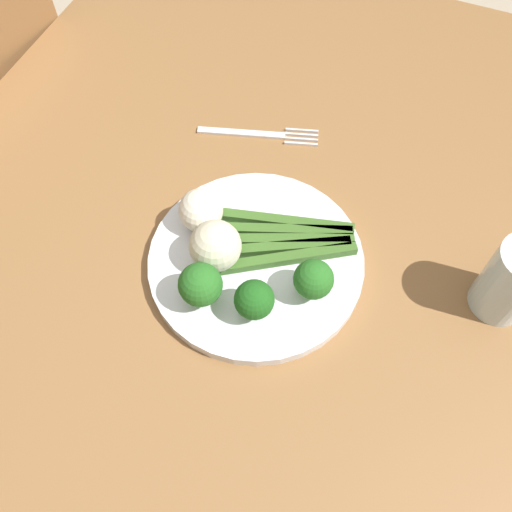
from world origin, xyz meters
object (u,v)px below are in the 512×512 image
object	(u,v)px
broccoli_back	(313,280)
cauliflower_near_fork	(215,246)
dining_table	(253,354)
fork	(260,134)
broccoli_front_left	(199,288)
asparagus_bundle	(286,240)
plate	(256,261)
cauliflower_back_right	(201,210)
broccoli_outer_edge	(254,300)
water_glass	(512,281)

from	to	relation	value
broccoli_back	cauliflower_near_fork	bearing A→B (deg)	-89.96
dining_table	cauliflower_near_fork	bearing A→B (deg)	-128.75
cauliflower_near_fork	fork	world-z (taller)	cauliflower_near_fork
dining_table	broccoli_front_left	bearing A→B (deg)	-86.80
asparagus_bundle	broccoli_back	size ratio (longest dim) A/B	3.12
plate	fork	world-z (taller)	plate
cauliflower_near_fork	fork	xyz separation A→B (m)	(-0.21, -0.03, -0.04)
cauliflower_back_right	broccoli_back	bearing A→B (deg)	75.39
cauliflower_back_right	fork	xyz separation A→B (m)	(-0.17, 0.01, -0.04)
dining_table	cauliflower_near_fork	distance (m)	0.17
dining_table	broccoli_outer_edge	size ratio (longest dim) A/B	24.54
asparagus_bundle	cauliflower_near_fork	distance (m)	0.09
broccoli_front_left	asparagus_bundle	bearing A→B (deg)	151.21
broccoli_outer_edge	broccoli_front_left	bearing A→B (deg)	-80.46
broccoli_back	fork	xyz separation A→B (m)	(-0.21, -0.15, -0.04)
cauliflower_near_fork	broccoli_front_left	bearing A→B (deg)	6.88
broccoli_outer_edge	fork	distance (m)	0.28
asparagus_bundle	cauliflower_back_right	bearing A→B (deg)	-15.85
asparagus_bundle	cauliflower_back_right	world-z (taller)	cauliflower_back_right
cauliflower_back_right	broccoli_front_left	bearing A→B (deg)	24.37
cauliflower_back_right	fork	world-z (taller)	cauliflower_back_right
plate	broccoli_front_left	size ratio (longest dim) A/B	4.27
dining_table	asparagus_bundle	bearing A→B (deg)	179.92
cauliflower_near_fork	fork	bearing A→B (deg)	-171.73
asparagus_bundle	broccoli_back	bearing A→B (deg)	111.54
cauliflower_back_right	cauliflower_near_fork	bearing A→B (deg)	42.66
broccoli_back	broccoli_outer_edge	size ratio (longest dim) A/B	1.02
broccoli_outer_edge	cauliflower_back_right	xyz separation A→B (m)	(-0.09, -0.10, -0.00)
dining_table	cauliflower_back_right	xyz separation A→B (m)	(-0.09, -0.10, 0.14)
plate	fork	size ratio (longest dim) A/B	1.54
broccoli_back	broccoli_outer_edge	bearing A→B (deg)	-47.12
broccoli_back	broccoli_outer_edge	world-z (taller)	same
asparagus_bundle	cauliflower_near_fork	bearing A→B (deg)	15.63
broccoli_outer_edge	cauliflower_near_fork	distance (m)	0.08
dining_table	asparagus_bundle	distance (m)	0.16
broccoli_back	fork	bearing A→B (deg)	-145.03
cauliflower_back_right	fork	distance (m)	0.17
dining_table	water_glass	world-z (taller)	water_glass
fork	broccoli_outer_edge	bearing A→B (deg)	-86.13
cauliflower_back_right	water_glass	bearing A→B (deg)	95.92
broccoli_outer_edge	water_glass	xyz separation A→B (m)	(-0.12, 0.25, 0.01)
asparagus_bundle	cauliflower_back_right	size ratio (longest dim) A/B	3.24
plate	cauliflower_near_fork	bearing A→B (deg)	-66.07
plate	cauliflower_back_right	distance (m)	0.09
broccoli_outer_edge	water_glass	size ratio (longest dim) A/B	0.52
plate	water_glass	size ratio (longest dim) A/B	2.47
asparagus_bundle	broccoli_back	distance (m)	0.08
fork	water_glass	world-z (taller)	water_glass
dining_table	cauliflower_back_right	world-z (taller)	cauliflower_back_right
broccoli_front_left	water_glass	world-z (taller)	water_glass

